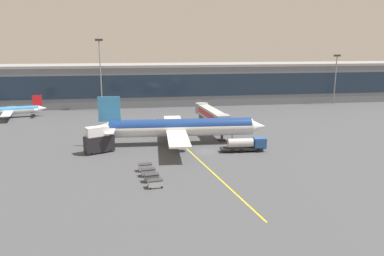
# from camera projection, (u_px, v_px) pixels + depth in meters

# --- Properties ---
(ground_plane) EXTENTS (700.00, 700.00, 0.00)m
(ground_plane) POSITION_uv_depth(u_px,v_px,m) (206.00, 151.00, 91.34)
(ground_plane) COLOR #47494F
(apron_lead_in_line) EXTENTS (11.84, 79.21, 0.01)m
(apron_lead_in_line) POSITION_uv_depth(u_px,v_px,m) (188.00, 150.00, 92.66)
(apron_lead_in_line) COLOR yellow
(apron_lead_in_line) RESTS_ON ground_plane
(terminal_building) EXTENTS (193.36, 19.04, 16.66)m
(terminal_building) POSITION_uv_depth(u_px,v_px,m) (203.00, 83.00, 162.47)
(terminal_building) COLOR slate
(terminal_building) RESTS_ON ground_plane
(main_airliner) EXTENTS (44.45, 35.12, 12.46)m
(main_airliner) POSITION_uv_depth(u_px,v_px,m) (180.00, 127.00, 97.27)
(main_airliner) COLOR white
(main_airliner) RESTS_ON ground_plane
(jet_bridge) EXTENTS (5.72, 23.61, 6.98)m
(jet_bridge) POSITION_uv_depth(u_px,v_px,m) (210.00, 114.00, 110.38)
(jet_bridge) COLOR #B2B7BC
(jet_bridge) RESTS_ON ground_plane
(fuel_tanker) EXTENTS (10.92, 3.10, 3.25)m
(fuel_tanker) POSITION_uv_depth(u_px,v_px,m) (246.00, 144.00, 91.01)
(fuel_tanker) COLOR #232326
(fuel_tanker) RESTS_ON ground_plane
(catering_lift) EXTENTS (7.22, 5.16, 6.30)m
(catering_lift) POSITION_uv_depth(u_px,v_px,m) (99.00, 140.00, 89.64)
(catering_lift) COLOR black
(catering_lift) RESTS_ON ground_plane
(baggage_cart_0) EXTENTS (2.85, 1.96, 1.48)m
(baggage_cart_0) POSITION_uv_depth(u_px,v_px,m) (155.00, 183.00, 68.54)
(baggage_cart_0) COLOR #B2B7BC
(baggage_cart_0) RESTS_ON ground_plane
(baggage_cart_1) EXTENTS (2.85, 1.96, 1.48)m
(baggage_cart_1) POSITION_uv_depth(u_px,v_px,m) (152.00, 177.00, 71.52)
(baggage_cart_1) COLOR #595B60
(baggage_cart_1) RESTS_ON ground_plane
(baggage_cart_2) EXTENTS (2.85, 1.96, 1.48)m
(baggage_cart_2) POSITION_uv_depth(u_px,v_px,m) (148.00, 172.00, 74.50)
(baggage_cart_2) COLOR gray
(baggage_cart_2) RESTS_ON ground_plane
(baggage_cart_3) EXTENTS (2.85, 1.96, 1.48)m
(baggage_cart_3) POSITION_uv_depth(u_px,v_px,m) (145.00, 167.00, 77.48)
(baggage_cart_3) COLOR #B2B7BC
(baggage_cart_3) RESTS_ON ground_plane
(commuter_jet_far) EXTENTS (26.31, 20.96, 7.41)m
(commuter_jet_far) POSITION_uv_depth(u_px,v_px,m) (6.00, 111.00, 131.05)
(commuter_jet_far) COLOR white
(commuter_jet_far) RESTS_ON ground_plane
(apron_light_mast_0) EXTENTS (2.80, 0.50, 26.66)m
(apron_light_mast_0) POSITION_uv_depth(u_px,v_px,m) (100.00, 70.00, 143.22)
(apron_light_mast_0) COLOR gray
(apron_light_mast_0) RESTS_ON ground_plane
(apron_light_mast_1) EXTENTS (2.80, 0.50, 20.50)m
(apron_light_mast_1) POSITION_uv_depth(u_px,v_px,m) (336.00, 75.00, 158.16)
(apron_light_mast_1) COLOR gray
(apron_light_mast_1) RESTS_ON ground_plane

